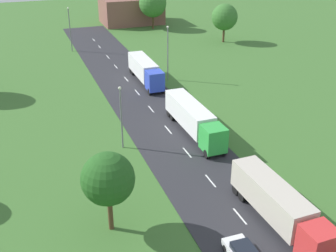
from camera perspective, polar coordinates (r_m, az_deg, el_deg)
road at (r=46.19m, az=3.63°, el=-4.88°), size 10.00×140.00×0.06m
lane_marking_centre at (r=43.33m, az=5.59°, el=-7.17°), size 0.16×122.10×0.01m
truck_lead at (r=37.43m, az=14.76°, el=-10.27°), size 2.76×12.16×3.41m
truck_second at (r=51.40m, az=3.48°, el=1.07°), size 2.57×13.35×3.52m
truck_third at (r=68.71m, az=-3.09°, el=7.57°), size 2.63×12.40×3.55m
lamppost_second at (r=47.49m, az=-6.36°, el=1.61°), size 0.36×0.36×7.52m
lamppost_third at (r=69.18m, az=-0.03°, el=10.19°), size 0.36×0.36×8.92m
lamppost_fourth at (r=88.13m, az=-13.14°, el=12.89°), size 0.36×0.36×8.72m
tree_oak at (r=34.46m, az=-8.13°, el=-7.11°), size 4.44×4.44×7.22m
tree_birch at (r=93.76m, az=7.67°, el=14.40°), size 5.59×5.59×8.19m
tree_lime at (r=105.58m, az=-2.08°, el=16.26°), size 6.62×6.62×9.41m
distant_building at (r=113.00m, az=-5.00°, el=15.34°), size 14.98×10.74×6.47m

